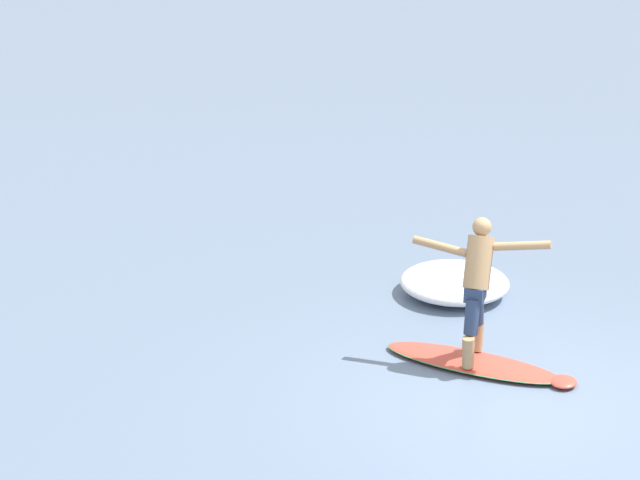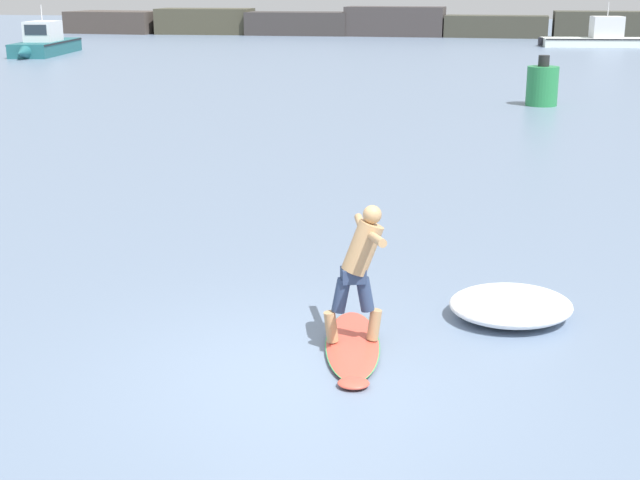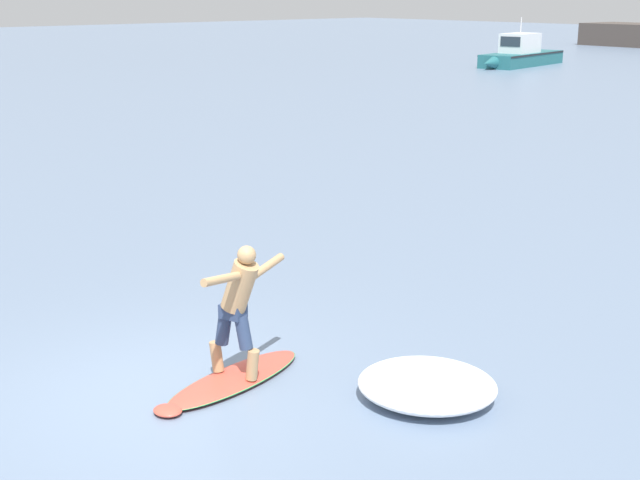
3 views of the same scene
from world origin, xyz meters
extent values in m
plane|color=slate|center=(0.00, 0.00, 0.00)|extent=(200.00, 200.00, 0.00)
ellipsoid|color=#D84D3B|center=(0.34, 0.71, 0.04)|extent=(0.94, 2.05, 0.09)
ellipsoid|color=#D84D3B|center=(0.52, -0.28, 0.04)|extent=(0.37, 0.33, 0.08)
ellipsoid|color=#339E56|center=(0.34, 0.71, 0.04)|extent=(0.96, 2.07, 0.04)
cone|color=black|center=(0.19, 1.51, -0.06)|extent=(0.06, 0.06, 0.14)
cone|color=black|center=(0.06, 1.34, -0.06)|extent=(0.06, 0.06, 0.14)
cone|color=black|center=(0.38, 1.40, -0.06)|extent=(0.06, 0.06, 0.14)
cylinder|color=tan|center=(0.57, 0.79, 0.26)|extent=(0.20, 0.18, 0.36)
cylinder|color=navy|center=(0.46, 0.76, 0.62)|extent=(0.25, 0.21, 0.40)
cylinder|color=tan|center=(0.11, 0.63, 0.26)|extent=(0.20, 0.18, 0.36)
cylinder|color=navy|center=(0.21, 0.67, 0.62)|extent=(0.25, 0.21, 0.40)
cube|color=navy|center=(0.34, 0.71, 0.85)|extent=(0.31, 0.28, 0.16)
cylinder|color=tan|center=(0.43, 0.74, 1.15)|extent=(0.53, 0.42, 0.63)
sphere|color=tan|center=(0.52, 0.78, 1.52)|extent=(0.20, 0.20, 0.20)
cylinder|color=tan|center=(0.35, 1.18, 1.27)|extent=(0.29, 0.60, 0.19)
cylinder|color=tan|center=(0.64, 0.35, 1.37)|extent=(0.29, 0.60, 0.19)
ellipsoid|color=white|center=(2.05, 2.02, 0.16)|extent=(2.00, 1.97, 0.32)
camera|label=1|loc=(-8.89, -4.67, 4.93)|focal=60.00mm
camera|label=2|loc=(1.88, -8.34, 3.89)|focal=50.00mm
camera|label=3|loc=(7.89, -4.64, 4.24)|focal=50.00mm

